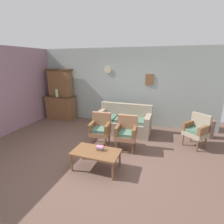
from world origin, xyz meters
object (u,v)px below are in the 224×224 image
Objects in this scene: floral_couch at (124,122)px; side_cabinet at (61,107)px; coffee_table at (96,153)px; vase_on_cabinet at (57,93)px; armchair_by_doorway at (126,131)px; floor_vase_by_wall at (210,129)px; armchair_row_middle at (100,128)px; wingback_chair_by_fireplace at (197,129)px; book_stack_on_table at (100,148)px.

side_cabinet is at bearing 169.30° from floral_couch.
side_cabinet reaches higher than floral_couch.
side_cabinet reaches higher than coffee_table.
side_cabinet is 0.64m from vase_on_cabinet.
vase_on_cabinet is 3.47m from armchair_by_doorway.
armchair_row_middle is at bearing -153.33° from floor_vase_by_wall.
vase_on_cabinet is at bearing 149.40° from armchair_row_middle.
armchair_by_doorway is 0.90× the size of coffee_table.
floral_couch is at bearing 108.65° from armchair_by_doorway.
floor_vase_by_wall is at bearing 9.19° from floral_couch.
wingback_chair_by_fireplace is 0.90× the size of coffee_table.
floral_couch is 2.63m from floor_vase_by_wall.
floral_couch is at bearing -10.70° from side_cabinet.
floral_couch is at bearing -170.81° from floor_vase_by_wall.
floor_vase_by_wall is (2.59, 0.42, -0.05)m from floral_couch.
floral_couch is 1.92× the size of armchair_by_doorway.
coffee_table is (2.72, -2.66, -0.09)m from side_cabinet.
coffee_table is (0.34, -1.07, -0.12)m from armchair_row_middle.
side_cabinet is 7.34× the size of book_stack_on_table.
side_cabinet is 4.93m from wingback_chair_by_fireplace.
book_stack_on_table is at bearing -40.76° from vase_on_cabinet.
floor_vase_by_wall is at bearing -1.07° from side_cabinet.
coffee_table is 3.66m from floor_vase_by_wall.
armchair_row_middle and armchair_by_doorway have the same top height.
book_stack_on_table reaches higher than coffee_table.
vase_on_cabinet is 3.72m from book_stack_on_table.
armchair_row_middle and wingback_chair_by_fireplace have the same top height.
armchair_by_doorway is at bearing 71.22° from book_stack_on_table.
coffee_table is at bearing -90.76° from floral_couch.
side_cabinet is at bearing 135.65° from coffee_table.
floral_couch is 1.73× the size of coffee_table.
floral_couch is 2.06m from book_stack_on_table.
armchair_row_middle is 3.32m from floor_vase_by_wall.
armchair_by_doorway reaches higher than coffee_table.
wingback_chair_by_fireplace is 2.82m from coffee_table.
vase_on_cabinet is at bearing -91.70° from side_cabinet.
floral_couch reaches higher than book_stack_on_table.
side_cabinet is 3.79m from book_stack_on_table.
armchair_row_middle reaches higher than coffee_table.
floor_vase_by_wall is (2.96, 1.49, -0.22)m from armchair_row_middle.
armchair_row_middle is 1.00× the size of armchair_by_doorway.
wingback_chair_by_fireplace is at bearing 40.52° from coffee_table.
armchair_by_doorway is (0.73, -0.00, 0.00)m from armchair_row_middle.
vase_on_cabinet is 0.29× the size of coffee_table.
vase_on_cabinet is 5.40m from floor_vase_by_wall.
wingback_chair_by_fireplace is 5.72× the size of book_stack_on_table.
side_cabinet is 2.05× the size of floor_vase_by_wall.
armchair_row_middle is 0.73m from armchair_by_doorway.
book_stack_on_table is (2.78, -2.40, -0.61)m from vase_on_cabinet.
floral_couch is at bearing -7.04° from vase_on_cabinet.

